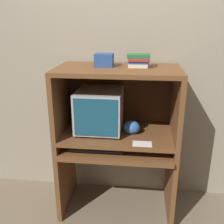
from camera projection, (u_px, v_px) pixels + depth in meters
name	position (u px, v px, depth m)	size (l,w,h in m)	color
wall_back	(121.00, 68.00, 2.48)	(6.00, 0.06, 2.60)	gray
desk_base	(117.00, 169.00, 2.42)	(1.03, 0.59, 0.67)	brown
desk_monitor_shelf	(117.00, 135.00, 2.34)	(1.03, 0.56, 0.12)	brown
hutch_upper	(118.00, 89.00, 2.23)	(1.03, 0.56, 0.58)	brown
crt_monitor	(100.00, 110.00, 2.31)	(0.39, 0.43, 0.37)	#B2B2B7
keyboard	(96.00, 148.00, 2.26)	(0.47, 0.14, 0.03)	#2D2D30
mouse	(130.00, 149.00, 2.24)	(0.06, 0.04, 0.03)	#28282B
snack_bag	(132.00, 127.00, 2.28)	(0.14, 0.11, 0.12)	#336BB7
book_stack	(139.00, 60.00, 2.15)	(0.19, 0.14, 0.11)	beige
paper_card	(142.00, 144.00, 2.11)	(0.16, 0.10, 0.00)	white
storage_box	(104.00, 60.00, 2.18)	(0.15, 0.13, 0.11)	navy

